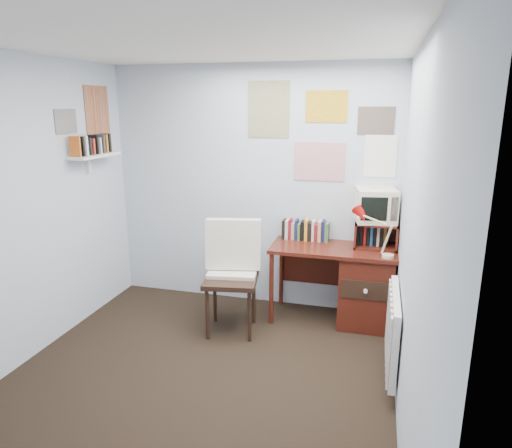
{
  "coord_description": "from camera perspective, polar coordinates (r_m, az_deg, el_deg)",
  "views": [
    {
      "loc": [
        1.26,
        -2.79,
        2.1
      ],
      "look_at": [
        0.27,
        0.91,
        1.09
      ],
      "focal_mm": 32.0,
      "sensor_mm": 36.0,
      "label": 1
    }
  ],
  "objects": [
    {
      "name": "ground",
      "position": [
        3.71,
        -8.24,
        -19.9
      ],
      "size": [
        3.5,
        3.5,
        0.0
      ],
      "primitive_type": "plane",
      "color": "black",
      "rests_on": "ground"
    },
    {
      "name": "posters_left",
      "position": [
        4.77,
        -20.89,
        12.6
      ],
      "size": [
        0.01,
        0.7,
        0.6
      ],
      "primitive_type": "cube",
      "color": "white",
      "rests_on": "left_wall"
    },
    {
      "name": "book_row",
      "position": [
        4.65,
        7.0,
        -0.71
      ],
      "size": [
        0.6,
        0.14,
        0.22
      ],
      "primitive_type": "cube",
      "color": "#4E1B11",
      "rests_on": "desk"
    },
    {
      "name": "desk",
      "position": [
        4.59,
        12.88,
        -7.32
      ],
      "size": [
        1.2,
        0.55,
        0.76
      ],
      "color": "#4E1B11",
      "rests_on": "ground"
    },
    {
      "name": "left_wall",
      "position": [
        4.01,
        -29.05,
        0.65
      ],
      "size": [
        0.02,
        3.5,
        2.5
      ],
      "primitive_type": "cube",
      "color": "silver",
      "rests_on": "ground"
    },
    {
      "name": "desk_lamp",
      "position": [
        4.24,
        16.32,
        -1.56
      ],
      "size": [
        0.3,
        0.27,
        0.39
      ],
      "primitive_type": "cube",
      "rotation": [
        0.0,
        0.0,
        0.15
      ],
      "color": "red",
      "rests_on": "desk"
    },
    {
      "name": "desk_chair",
      "position": [
        4.28,
        -3.15,
        -7.04
      ],
      "size": [
        0.6,
        0.58,
        1.02
      ],
      "primitive_type": "cube",
      "rotation": [
        0.0,
        0.0,
        0.16
      ],
      "color": "black",
      "rests_on": "ground"
    },
    {
      "name": "back_wall",
      "position": [
        4.78,
        -0.57,
        4.5
      ],
      "size": [
        3.0,
        0.02,
        2.5
      ],
      "primitive_type": "cube",
      "color": "silver",
      "rests_on": "ground"
    },
    {
      "name": "posters_back",
      "position": [
        4.57,
        8.05,
        11.46
      ],
      "size": [
        1.2,
        0.01,
        0.9
      ],
      "primitive_type": "cube",
      "color": "white",
      "rests_on": "back_wall"
    },
    {
      "name": "right_wall",
      "position": [
        2.92,
        18.99,
        -2.97
      ],
      "size": [
        0.02,
        3.5,
        2.5
      ],
      "primitive_type": "cube",
      "color": "silver",
      "rests_on": "ground"
    },
    {
      "name": "crt_tv",
      "position": [
        4.49,
        14.76,
        2.46
      ],
      "size": [
        0.42,
        0.4,
        0.35
      ],
      "primitive_type": "cube",
      "rotation": [
        0.0,
        0.0,
        0.18
      ],
      "color": "beige",
      "rests_on": "tv_riser"
    },
    {
      "name": "radiator",
      "position": [
        3.74,
        16.77,
        -12.62
      ],
      "size": [
        0.09,
        0.8,
        0.6
      ],
      "primitive_type": "cube",
      "color": "white",
      "rests_on": "right_wall"
    },
    {
      "name": "wall_shelf",
      "position": [
        4.73,
        -19.54,
        8.08
      ],
      "size": [
        0.2,
        0.62,
        0.24
      ],
      "primitive_type": "cube",
      "color": "white",
      "rests_on": "left_wall"
    },
    {
      "name": "tv_riser",
      "position": [
        4.54,
        14.77,
        -1.28
      ],
      "size": [
        0.4,
        0.3,
        0.25
      ],
      "primitive_type": "cube",
      "color": "#4E1B11",
      "rests_on": "desk"
    },
    {
      "name": "ceiling",
      "position": [
        3.09,
        -10.06,
        22.0
      ],
      "size": [
        3.0,
        3.5,
        0.02
      ],
      "primitive_type": "cube",
      "color": "white",
      "rests_on": "back_wall"
    }
  ]
}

